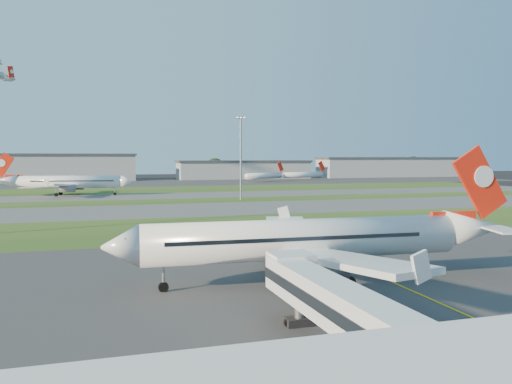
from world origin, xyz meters
name	(u,v)px	position (x,y,z in m)	size (l,w,h in m)	color
ground	(377,301)	(0.00, 0.00, 0.00)	(700.00, 700.00, 0.00)	black
apron_near	(377,301)	(0.00, 0.00, 0.01)	(300.00, 70.00, 0.01)	#333335
grass_strip_a	(239,226)	(0.00, 52.00, 0.01)	(300.00, 34.00, 0.01)	#2B4617
taxiway_a	(207,209)	(0.00, 85.00, 0.01)	(300.00, 32.00, 0.01)	#515154
grass_strip_b	(192,201)	(0.00, 110.00, 0.01)	(300.00, 18.00, 0.01)	#2B4617
taxiway_b	(182,195)	(0.00, 132.00, 0.01)	(300.00, 26.00, 0.01)	#515154
grass_strip_c	(171,190)	(0.00, 165.00, 0.01)	(300.00, 40.00, 0.01)	#2B4617
apron_far	(157,182)	(0.00, 225.00, 0.01)	(400.00, 80.00, 0.01)	#333335
yellow_line	(423,296)	(5.00, 0.00, 0.00)	(0.25, 60.00, 0.02)	gold
jet_bridge	(362,319)	(-9.81, -15.24, 4.01)	(4.20, 26.90, 6.20)	silver
airliner_parked	(307,240)	(-3.77, 7.95, 4.60)	(42.01, 35.61, 13.10)	white
airliner_taxiing	(69,182)	(-37.32, 141.77, 4.67)	(42.44, 35.75, 13.30)	white
mini_jet_near	(264,176)	(55.61, 214.38, 3.28)	(25.99, 15.16, 9.48)	white
mini_jet_far	(303,175)	(82.04, 224.08, 3.28)	(28.26, 8.90, 9.48)	white
light_mast_centre	(241,152)	(15.00, 108.00, 14.81)	(3.20, 0.70, 25.80)	gray
hangar_west	(70,167)	(-45.00, 255.00, 7.64)	(71.40, 23.00, 15.20)	#999CA0
hangar_east	(244,169)	(55.00, 255.00, 5.64)	(81.60, 23.00, 11.20)	#999CA0
hangar_far_east	(388,167)	(155.00, 255.00, 6.64)	(96.90, 23.00, 13.20)	#999CA0
tree_mid_west	(117,170)	(-20.00, 266.00, 5.84)	(9.90, 9.90, 10.80)	black
tree_mid_east	(215,167)	(40.00, 269.00, 6.81)	(11.55, 11.55, 12.60)	black
tree_east	(325,168)	(115.00, 267.00, 6.16)	(10.45, 10.45, 11.40)	black
tree_far_east	(413,165)	(185.00, 271.00, 7.46)	(12.65, 12.65, 13.80)	black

